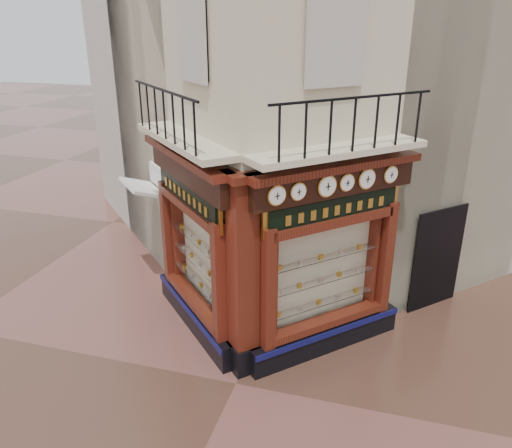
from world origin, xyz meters
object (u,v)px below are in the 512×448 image
(clock_d, at_px, (347,183))
(signboard_right, at_px, (335,209))
(clock_e, at_px, (367,179))
(clock_f, at_px, (391,174))
(clock_b, at_px, (298,191))
(signboard_left, at_px, (187,195))
(clock_a, at_px, (277,195))
(awning, at_px, (151,280))
(corner_pilaster, at_px, (243,280))
(clock_c, at_px, (327,186))

(clock_d, bearing_deg, signboard_right, 142.19)
(clock_e, bearing_deg, signboard_right, 169.61)
(clock_f, height_order, signboard_right, clock_f)
(clock_b, distance_m, signboard_left, 2.52)
(clock_b, xyz_separation_m, clock_e, (1.06, 1.06, 0.00))
(clock_a, xyz_separation_m, signboard_right, (0.86, 1.02, -0.52))
(clock_e, bearing_deg, clock_f, 0.00)
(signboard_right, bearing_deg, awning, 115.90)
(clock_a, xyz_separation_m, clock_e, (1.36, 1.36, 0.00))
(corner_pilaster, xyz_separation_m, signboard_right, (1.46, 1.01, 1.15))
(signboard_left, bearing_deg, clock_a, -161.20)
(signboard_right, bearing_deg, signboard_left, 135.00)
(clock_f, bearing_deg, signboard_right, 174.66)
(clock_d, distance_m, clock_e, 0.46)
(clock_c, bearing_deg, clock_f, 0.00)
(clock_c, relative_size, signboard_right, 0.18)
(corner_pilaster, bearing_deg, clock_c, -16.35)
(awning, bearing_deg, clock_b, -164.11)
(signboard_right, bearing_deg, clock_c, -159.43)
(clock_a, height_order, awning, clock_a)
(clock_c, distance_m, clock_d, 0.44)
(clock_c, bearing_deg, clock_e, 0.00)
(corner_pilaster, distance_m, awning, 4.76)
(clock_a, distance_m, clock_d, 1.47)
(awning, distance_m, signboard_right, 6.01)
(clock_b, height_order, clock_e, clock_e)
(clock_d, bearing_deg, clock_b, -180.00)
(signboard_left, xyz_separation_m, signboard_right, (2.92, 0.00, 0.00))
(clock_c, bearing_deg, corner_pilaster, 163.65)
(corner_pilaster, xyz_separation_m, clock_a, (0.60, -0.00, 1.67))
(clock_a, bearing_deg, clock_f, 0.00)
(clock_f, bearing_deg, clock_a, -180.00)
(clock_c, xyz_separation_m, clock_d, (0.31, 0.31, 0.00))
(corner_pilaster, xyz_separation_m, awning, (-3.41, 2.70, -1.95))
(signboard_left, bearing_deg, corner_pilaster, -169.75)
(clock_f, relative_size, signboard_right, 0.16)
(clock_b, relative_size, awning, 0.24)
(signboard_left, bearing_deg, clock_c, -140.86)
(corner_pilaster, xyz_separation_m, clock_b, (0.90, 0.30, 1.67))
(corner_pilaster, height_order, signboard_right, corner_pilaster)
(clock_a, bearing_deg, clock_e, 0.00)
(clock_b, relative_size, clock_e, 0.82)
(corner_pilaster, bearing_deg, awning, 96.61)
(clock_b, xyz_separation_m, signboard_right, (0.56, 0.71, -0.52))
(corner_pilaster, distance_m, clock_a, 1.78)
(clock_f, relative_size, signboard_left, 0.15)
(clock_f, distance_m, awning, 6.88)
(clock_d, bearing_deg, clock_a, -180.00)
(clock_c, distance_m, signboard_left, 2.85)
(awning, bearing_deg, corner_pilaster, -173.39)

